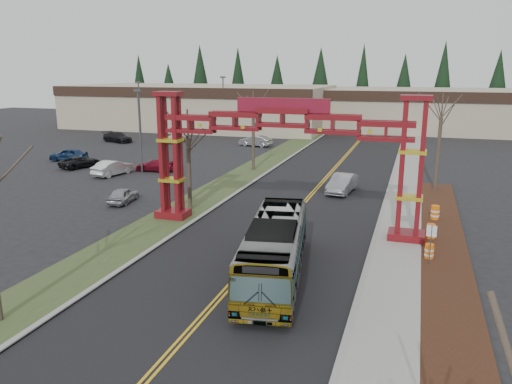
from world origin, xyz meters
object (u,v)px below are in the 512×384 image
at_px(street_sign, 431,237).
at_px(barrel_north, 435,213).
at_px(retail_building_east, 430,110).
at_px(parked_car_near_a, 123,195).
at_px(barrel_south, 429,252).
at_px(barrel_mid, 431,232).
at_px(silver_sedan, 342,183).
at_px(bare_tree_median_mid, 188,138).
at_px(parked_car_mid_a, 155,165).
at_px(bare_tree_median_far, 253,113).
at_px(parked_car_far_b, 175,137).
at_px(parked_car_near_c, 80,162).
at_px(light_pole_far, 223,102).
at_px(parked_car_mid_b, 68,155).
at_px(parked_car_far_a, 256,141).
at_px(parked_car_far_c, 117,137).
at_px(gateway_arch, 282,139).
at_px(parked_car_near_b, 113,168).
at_px(bare_tree_right_far, 441,118).
at_px(light_pole_near, 140,125).
at_px(transit_bus, 275,249).
at_px(light_pole_mid, 140,109).
at_px(retail_building_west, 201,106).

height_order(street_sign, barrel_north, street_sign).
height_order(retail_building_east, parked_car_near_a, retail_building_east).
xyz_separation_m(street_sign, barrel_south, (-0.00, 0.91, -1.18)).
bearing_deg(barrel_mid, parked_car_near_a, 175.39).
height_order(silver_sedan, bare_tree_median_mid, bare_tree_median_mid).
xyz_separation_m(parked_car_mid_a, bare_tree_median_far, (9.58, 3.56, 5.42)).
bearing_deg(bare_tree_median_mid, parked_car_far_b, 118.85).
bearing_deg(parked_car_near_c, light_pole_far, -80.37).
bearing_deg(parked_car_mid_b, barrel_north, 64.36).
bearing_deg(parked_car_near_a, bare_tree_median_mid, 174.45).
bearing_deg(street_sign, bare_tree_median_far, 128.16).
height_order(parked_car_near_a, parked_car_far_a, parked_car_far_a).
bearing_deg(silver_sedan, parked_car_far_a, 130.54).
xyz_separation_m(silver_sedan, parked_car_far_c, (-35.80, 20.62, -0.07)).
distance_m(parked_car_near_a, parked_car_mid_a, 12.65).
bearing_deg(parked_car_far_c, gateway_arch, -114.97).
height_order(parked_car_near_b, light_pole_far, light_pole_far).
bearing_deg(parked_car_mid_b, bare_tree_right_far, 77.42).
height_order(light_pole_near, light_pole_far, light_pole_far).
bearing_deg(transit_bus, light_pole_near, 123.77).
distance_m(parked_car_mid_a, light_pole_far, 29.58).
distance_m(retail_building_east, bare_tree_median_far, 47.37).
height_order(silver_sedan, parked_car_near_a, silver_sedan).
relative_size(light_pole_far, barrel_south, 9.87).
bearing_deg(bare_tree_right_far, parked_car_mid_b, 176.63).
bearing_deg(retail_building_east, parked_car_mid_b, -131.65).
bearing_deg(light_pole_far, retail_building_east, 30.33).
bearing_deg(light_pole_far, parked_car_far_a, -47.85).
distance_m(parked_car_near_a, light_pole_mid, 32.01).
height_order(street_sign, barrel_south, street_sign).
distance_m(parked_car_far_c, light_pole_near, 24.07).
height_order(bare_tree_median_far, barrel_south, bare_tree_median_far).
bearing_deg(bare_tree_median_mid, light_pole_far, 108.19).
bearing_deg(bare_tree_median_mid, bare_tree_median_far, 90.00).
xyz_separation_m(gateway_arch, parked_car_near_a, (-13.75, 2.58, -5.37)).
xyz_separation_m(parked_car_near_a, parked_car_mid_b, (-16.37, 14.26, 0.13)).
xyz_separation_m(parked_car_far_c, barrel_south, (42.75, -34.89, -0.26)).
xyz_separation_m(bare_tree_median_mid, light_pole_near, (-10.52, 10.75, -0.48)).
distance_m(parked_car_far_a, barrel_mid, 40.38).
distance_m(parked_car_near_a, barrel_mid, 23.26).
relative_size(gateway_arch, retail_building_west, 0.40).
relative_size(parked_car_mid_b, barrel_north, 3.96).
relative_size(light_pole_mid, barrel_south, 9.28).
distance_m(bare_tree_right_far, light_pole_near, 28.57).
xyz_separation_m(parked_car_far_a, parked_car_far_b, (-12.50, 0.27, -0.06)).
xyz_separation_m(transit_bus, light_pole_far, (-23.20, 51.52, 3.82)).
distance_m(parked_car_near_c, parked_car_mid_b, 4.85).
relative_size(retail_building_east, parked_car_far_b, 7.58).
relative_size(retail_building_east, parked_car_near_b, 8.25).
xyz_separation_m(parked_car_near_b, parked_car_far_a, (7.61, 22.79, -0.00)).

